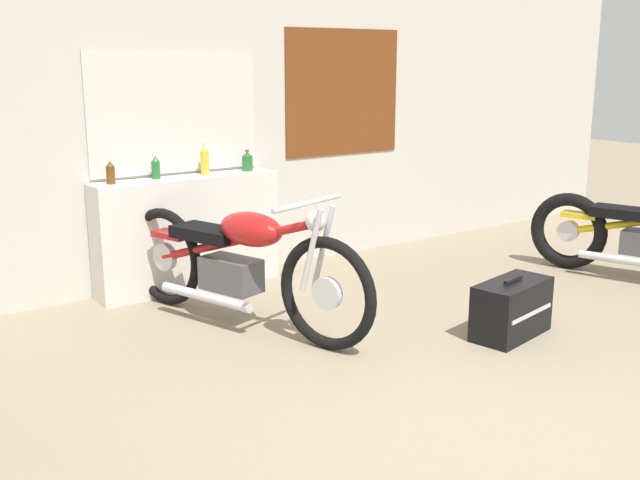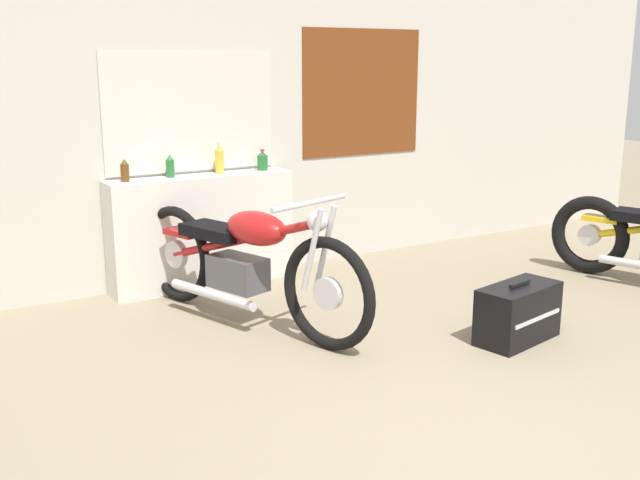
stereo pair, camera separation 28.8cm
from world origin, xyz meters
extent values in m
plane|color=gray|center=(0.00, 0.00, 0.00)|extent=(24.00, 24.00, 0.00)
cube|color=beige|center=(0.00, 3.29, 1.40)|extent=(10.00, 0.06, 2.80)
cube|color=silver|center=(-0.13, 3.26, 1.33)|extent=(1.29, 0.01, 0.84)
cube|color=beige|center=(-0.13, 3.25, 1.33)|extent=(1.35, 0.01, 0.90)
cube|color=brown|center=(1.44, 3.26, 1.43)|extent=(1.18, 0.01, 1.06)
cube|color=silver|center=(-0.13, 3.11, 0.43)|extent=(1.44, 0.28, 0.86)
cylinder|color=#5B3814|center=(-0.70, 3.13, 0.92)|extent=(0.06, 0.06, 0.13)
cone|color=#5B3814|center=(-0.70, 3.13, 1.00)|extent=(0.05, 0.05, 0.03)
cylinder|color=silver|center=(-0.70, 3.13, 1.03)|extent=(0.02, 0.02, 0.01)
cylinder|color=#23662D|center=(-0.35, 3.15, 0.92)|extent=(0.06, 0.06, 0.13)
cone|color=#23662D|center=(-0.35, 3.15, 1.01)|extent=(0.05, 0.05, 0.04)
cylinder|color=silver|center=(-0.35, 3.15, 1.03)|extent=(0.02, 0.02, 0.01)
cylinder|color=gold|center=(0.04, 3.14, 0.95)|extent=(0.07, 0.07, 0.18)
cone|color=gold|center=(0.04, 3.14, 1.06)|extent=(0.06, 0.06, 0.05)
cylinder|color=silver|center=(0.04, 3.14, 1.09)|extent=(0.03, 0.03, 0.02)
cylinder|color=#23662D|center=(0.41, 3.13, 0.92)|extent=(0.08, 0.08, 0.12)
cone|color=#23662D|center=(0.41, 3.13, 0.99)|extent=(0.07, 0.07, 0.03)
cylinder|color=red|center=(0.41, 3.13, 1.02)|extent=(0.03, 0.03, 0.01)
torus|color=black|center=(-0.01, 1.48, 0.35)|extent=(0.28, 0.69, 0.70)
cylinder|color=silver|center=(-0.01, 1.48, 0.35)|extent=(0.11, 0.21, 0.20)
torus|color=black|center=(-0.45, 2.84, 0.35)|extent=(0.28, 0.69, 0.70)
cylinder|color=silver|center=(-0.45, 2.84, 0.35)|extent=(0.11, 0.21, 0.20)
cube|color=#4C4C51|center=(-0.25, 2.23, 0.33)|extent=(0.33, 0.45, 0.22)
cylinder|color=#B21919|center=(-0.25, 2.23, 0.55)|extent=(0.45, 1.26, 0.45)
ellipsoid|color=#B21919|center=(-0.19, 2.05, 0.66)|extent=(0.38, 0.54, 0.22)
cube|color=black|center=(-0.31, 2.43, 0.58)|extent=(0.38, 0.54, 0.08)
cube|color=#B21919|center=(-0.42, 2.76, 0.52)|extent=(0.22, 0.32, 0.04)
cylinder|color=silver|center=(0.03, 1.57, 0.62)|extent=(0.09, 0.18, 0.52)
cylinder|color=silver|center=(-0.09, 1.53, 0.62)|extent=(0.09, 0.18, 0.52)
cylinder|color=silver|center=(-0.05, 1.61, 0.88)|extent=(0.62, 0.23, 0.03)
sphere|color=silver|center=(-0.03, 1.56, 0.78)|extent=(0.13, 0.13, 0.13)
cylinder|color=silver|center=(-0.41, 2.28, 0.19)|extent=(0.30, 0.77, 0.06)
torus|color=black|center=(2.70, 1.79, 0.32)|extent=(0.31, 0.64, 0.64)
cylinder|color=silver|center=(2.70, 1.79, 0.32)|extent=(0.13, 0.19, 0.17)
cube|color=black|center=(2.83, 1.39, 0.53)|extent=(0.38, 0.53, 0.08)
cube|color=yellow|center=(2.72, 1.71, 0.47)|extent=(0.22, 0.31, 0.04)
cylinder|color=silver|center=(2.74, 1.23, 0.18)|extent=(0.31, 0.76, 0.06)
cube|color=black|center=(1.08, 0.99, 0.18)|extent=(0.61, 0.38, 0.36)
cube|color=silver|center=(1.11, 0.85, 0.18)|extent=(0.48, 0.10, 0.02)
cube|color=black|center=(1.08, 0.99, 0.37)|extent=(0.20, 0.06, 0.02)
camera|label=1|loc=(-2.50, -1.98, 1.71)|focal=42.00mm
camera|label=2|loc=(-2.26, -2.14, 1.71)|focal=42.00mm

